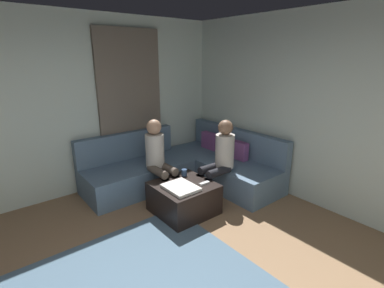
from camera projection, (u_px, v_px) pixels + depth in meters
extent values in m
cube|color=silver|center=(355.00, 117.00, 3.57)|extent=(6.00, 0.12, 2.70)
cube|color=silver|center=(43.00, 110.00, 4.00)|extent=(0.12, 6.00, 2.70)
cube|color=#726659|center=(131.00, 108.00, 4.74)|extent=(0.06, 1.10, 2.50)
cube|color=slate|center=(222.00, 169.00, 4.92)|extent=(2.10, 0.85, 0.42)
cube|color=slate|center=(237.00, 141.00, 5.00)|extent=(2.10, 0.14, 0.45)
cube|color=slate|center=(138.00, 176.00, 4.62)|extent=(0.85, 1.70, 0.42)
cube|color=slate|center=(126.00, 146.00, 4.76)|extent=(0.14, 1.70, 0.45)
cube|color=#8C4C8C|center=(210.00, 142.00, 5.30)|extent=(0.36, 0.12, 0.36)
cube|color=#8C4C8C|center=(238.00, 152.00, 4.77)|extent=(0.36, 0.12, 0.36)
cube|color=black|center=(184.00, 198.00, 3.92)|extent=(0.76, 0.76, 0.42)
cube|color=white|center=(181.00, 188.00, 3.71)|extent=(0.44, 0.36, 0.04)
cylinder|color=#334C72|center=(184.00, 172.00, 4.12)|extent=(0.08, 0.08, 0.10)
cube|color=white|center=(204.00, 183.00, 3.85)|extent=(0.05, 0.15, 0.02)
cylinder|color=black|center=(208.00, 193.00, 4.07)|extent=(0.12, 0.12, 0.42)
cylinder|color=black|center=(200.00, 188.00, 4.20)|extent=(0.12, 0.12, 0.42)
cylinder|color=black|center=(219.00, 172.00, 4.11)|extent=(0.12, 0.40, 0.12)
cylinder|color=black|center=(210.00, 168.00, 4.24)|extent=(0.12, 0.40, 0.12)
cylinder|color=beige|center=(225.00, 151.00, 4.22)|extent=(0.28, 0.28, 0.50)
sphere|color=#8C664C|center=(226.00, 127.00, 4.11)|extent=(0.22, 0.22, 0.22)
cylinder|color=brown|center=(176.00, 190.00, 4.16)|extent=(0.12, 0.12, 0.42)
cylinder|color=brown|center=(166.00, 193.00, 4.05)|extent=(0.12, 0.12, 0.42)
cylinder|color=brown|center=(168.00, 168.00, 4.23)|extent=(0.40, 0.12, 0.12)
cylinder|color=brown|center=(157.00, 171.00, 4.12)|extent=(0.40, 0.12, 0.12)
cylinder|color=beige|center=(155.00, 150.00, 4.25)|extent=(0.28, 0.28, 0.50)
sphere|color=tan|center=(154.00, 127.00, 4.15)|extent=(0.22, 0.22, 0.22)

